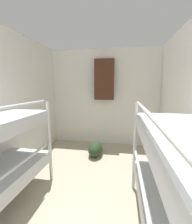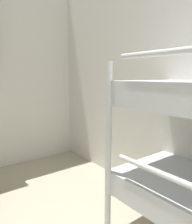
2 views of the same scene
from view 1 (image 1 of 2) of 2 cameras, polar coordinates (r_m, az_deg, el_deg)
The scene contains 3 objects.
wall_back at distance 3.61m, azimuth 3.24°, elevation 5.38°, with size 2.63×0.06×2.24m.
duffel_bag at distance 3.12m, azimuth -0.24°, elevation -13.84°, with size 0.28×0.47×0.28m.
hanging_coat at distance 3.45m, azimuth 3.14°, elevation 12.22°, with size 0.44×0.12×0.90m.
Camera 1 is at (0.43, 0.52, 1.37)m, focal length 24.00 mm.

